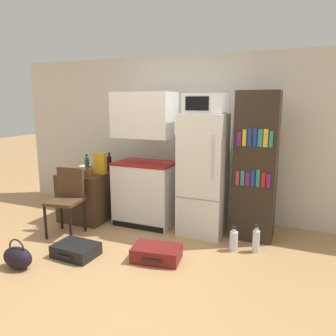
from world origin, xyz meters
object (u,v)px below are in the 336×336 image
suitcase_large_flat (157,253)px  suitcase_small_flat (76,250)px  handbag (18,257)px  water_bottle_middle (256,241)px  water_bottle_front (234,240)px  side_table (90,195)px  bottle_green_tall (87,164)px  refrigerator (204,175)px  bowl (85,167)px  bottle_amber_beer (89,172)px  bookshelf (255,167)px  kitchen_hutch (145,165)px  microwave (205,103)px  bottle_milk_white (95,165)px  bottle_wine_dark (109,163)px  chair (68,195)px  cereal_box (100,164)px

suitcase_large_flat → suitcase_small_flat: 0.95m
handbag → water_bottle_middle: 2.70m
water_bottle_middle → water_bottle_front: bearing=-165.1°
side_table → bottle_green_tall: bottle_green_tall is taller
refrigerator → bowl: bearing=178.4°
bottle_amber_beer → bookshelf: bearing=11.0°
kitchen_hutch → water_bottle_front: 1.63m
bottle_green_tall → water_bottle_middle: (2.58, -0.24, -0.69)m
bowl → bottle_amber_beer: bearing=-46.6°
bookshelf → water_bottle_middle: 0.92m
bowl → bookshelf: bearing=0.9°
bottle_green_tall → bowl: 0.24m
microwave → bottle_amber_beer: (-1.59, -0.34, -0.96)m
bottle_milk_white → bowl: 0.22m
refrigerator → water_bottle_front: (0.52, -0.41, -0.68)m
bottle_amber_beer → bottle_green_tall: size_ratio=0.56×
refrigerator → bottle_green_tall: (-1.81, -0.10, 0.02)m
bottle_amber_beer → kitchen_hutch: bearing=25.8°
bottle_milk_white → water_bottle_middle: (2.53, -0.37, -0.66)m
side_table → microwave: size_ratio=1.51×
bowl → microwave: bearing=-1.6°
refrigerator → water_bottle_middle: size_ratio=4.74×
bottle_wine_dark → bottle_milk_white: (-0.23, -0.05, -0.04)m
microwave → bottle_green_tall: size_ratio=1.94×
bottle_amber_beer → water_bottle_middle: bearing=0.1°
chair → refrigerator: bearing=15.5°
cereal_box → suitcase_small_flat: cereal_box is taller
side_table → bottle_amber_beer: (0.18, -0.23, 0.42)m
microwave → water_bottle_middle: (0.77, -0.34, -1.60)m
side_table → bottle_milk_white: size_ratio=4.26×
bottle_wine_dark → side_table: bearing=-141.4°
bookshelf → bottle_wine_dark: 2.19m
kitchen_hutch → chair: bearing=-137.3°
cereal_box → suitcase_small_flat: (0.39, -1.11, -0.80)m
bottle_milk_white → bowl: (-0.21, 0.02, -0.05)m
bottle_milk_white → suitcase_small_flat: (0.61, -1.29, -0.73)m
bottle_amber_beer → handbag: bearing=-87.9°
cereal_box → water_bottle_middle: (2.31, -0.19, -0.73)m
bottle_wine_dark → chair: bearing=-100.0°
side_table → bottle_green_tall: (-0.03, 0.01, 0.47)m
chair → bottle_milk_white: bearing=88.1°
bookshelf → cereal_box: (-2.20, -0.24, -0.08)m
refrigerator → cereal_box: (-1.54, -0.15, 0.06)m
bottle_wine_dark → kitchen_hutch: bearing=-6.7°
bowl → chair: bearing=-69.3°
side_table → chair: size_ratio=0.87×
bottle_amber_beer → handbag: 1.54m
kitchen_hutch → chair: kitchen_hutch is taller
suitcase_small_flat → water_bottle_front: 1.87m
water_bottle_front → refrigerator: bearing=141.7°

